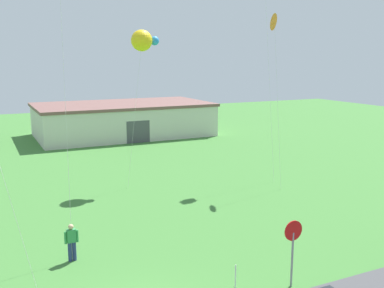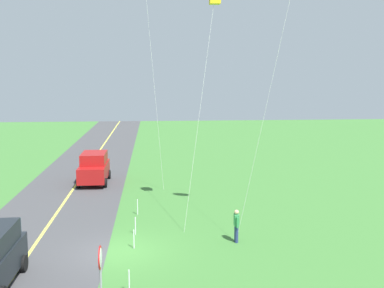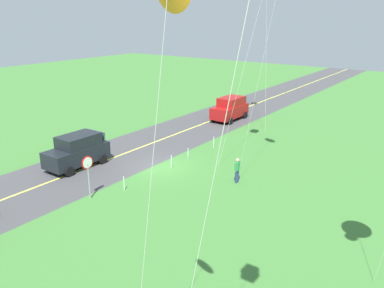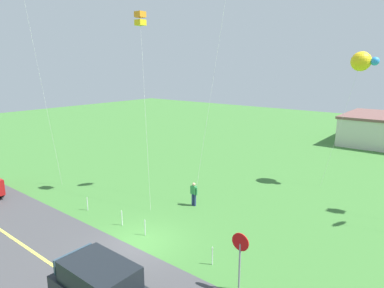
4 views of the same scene
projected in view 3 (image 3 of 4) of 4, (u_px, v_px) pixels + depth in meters
The scene contains 11 objects.
ground_plane at pixel (160, 168), 27.37m from camera, with size 120.00×120.00×0.10m, color #3D7533.
asphalt_road at pixel (119, 156), 29.58m from camera, with size 120.00×7.00×0.00m, color #424244.
road_centre_stripe at pixel (119, 156), 29.58m from camera, with size 120.00×0.16×0.00m, color #E5E04C.
car_suv_foreground at pixel (77, 151), 27.15m from camera, with size 4.40×2.12×2.24m.
car_parked_west_far at pixel (230, 108), 39.29m from camera, with size 4.40×2.12×2.24m.
stop_sign at pixel (88, 169), 22.19m from camera, with size 0.76×0.08×2.56m.
person_adult_near at pixel (237, 170), 24.63m from camera, with size 0.58×0.22×1.60m.
fence_post_0 at pixel (214, 142), 31.23m from camera, with size 0.05×0.05×0.90m, color silver.
fence_post_1 at pixel (188, 154), 28.60m from camera, with size 0.05×0.05×0.90m, color silver.
fence_post_2 at pixel (171, 162), 27.12m from camera, with size 0.05×0.05×0.90m, color silver.
fence_post_3 at pixel (124, 183), 23.65m from camera, with size 0.05×0.05×0.90m, color silver.
Camera 3 is at (19.40, 16.70, 10.03)m, focal length 37.28 mm.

